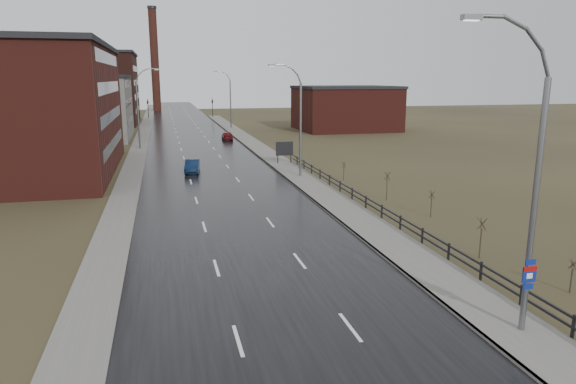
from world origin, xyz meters
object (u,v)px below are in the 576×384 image
billboard (284,149)px  car_far (227,136)px  streetlight_main (529,186)px  car_near (192,167)px

billboard → car_far: billboard is taller
streetlight_main → car_near: (-10.30, 39.08, -5.37)m
car_near → streetlight_main: bearing=-68.5°
billboard → car_far: bearing=98.1°
streetlight_main → car_near: streetlight_main is taller
streetlight_main → billboard: size_ratio=4.51×
streetlight_main → car_far: size_ratio=2.90×
streetlight_main → car_far: (-2.97, 67.73, -5.35)m
billboard → car_far: (-3.60, 25.38, -1.07)m
car_near → car_far: car_far is taller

